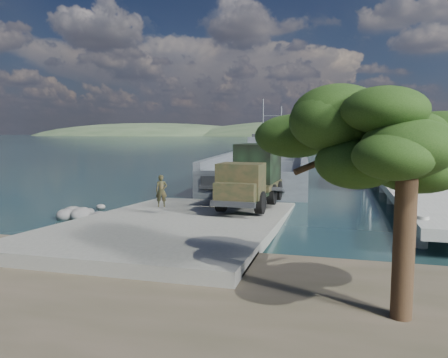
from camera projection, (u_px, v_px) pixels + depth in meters
ground at (188, 224)px, 23.66m from camera, size 1400.00×1400.00×0.00m
boat_ramp at (181, 223)px, 22.67m from camera, size 10.00×18.00×0.50m
shoreline_rocks at (91, 217)px, 25.71m from camera, size 3.20×5.60×0.90m
distant_headlands at (374, 136)px, 549.29m from camera, size 1000.00×240.00×48.00m
pier at (399, 171)px, 38.23m from camera, size 6.40×44.00×6.10m
landing_craft at (265, 173)px, 45.16m from camera, size 10.66×33.51×9.81m
military_truck at (253, 175)px, 26.76m from camera, size 2.97×8.16×3.73m
soldier at (162, 198)px, 23.91m from camera, size 0.75×0.62×1.75m
sailboat_near at (415, 174)px, 48.53m from camera, size 2.37×5.49×6.47m
sailboat_far at (423, 171)px, 51.76m from camera, size 2.12×5.38×6.39m
overhang_tree at (387, 140)px, 10.78m from camera, size 6.56×6.05×5.96m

